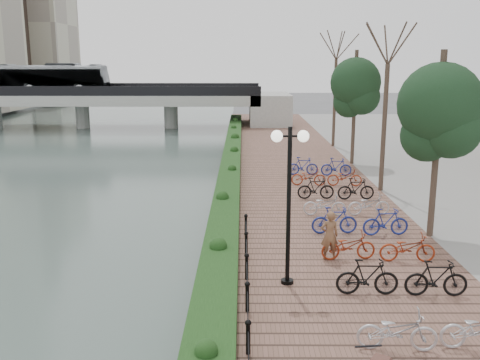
{
  "coord_description": "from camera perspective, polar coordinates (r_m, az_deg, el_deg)",
  "views": [
    {
      "loc": [
        1.28,
        -9.32,
        6.57
      ],
      "look_at": [
        1.18,
        11.41,
        2.0
      ],
      "focal_mm": 40.0,
      "sensor_mm": 36.0,
      "label": 1
    }
  ],
  "objects": [
    {
      "name": "promenade",
      "position": [
        27.69,
        5.91,
        -0.83
      ],
      "size": [
        8.0,
        75.0,
        0.5
      ],
      "primitive_type": "cube",
      "color": "brown",
      "rests_on": "ground"
    },
    {
      "name": "hedge",
      "position": [
        29.89,
        -1.03,
        1.3
      ],
      "size": [
        1.1,
        56.0,
        0.6
      ],
      "primitive_type": "cube",
      "color": "#183513",
      "rests_on": "promenade"
    },
    {
      "name": "chain_fence",
      "position": [
        12.68,
        0.82,
        -14.39
      ],
      "size": [
        0.1,
        14.1,
        0.7
      ],
      "color": "black",
      "rests_on": "promenade"
    },
    {
      "name": "lamppost",
      "position": [
        14.4,
        5.29,
        0.95
      ],
      "size": [
        1.02,
        0.32,
        4.41
      ],
      "color": "black",
      "rests_on": "promenade"
    },
    {
      "name": "pedestrian",
      "position": [
        17.0,
        9.52,
        -5.86
      ],
      "size": [
        0.61,
        0.44,
        1.57
      ],
      "primitive_type": "imported",
      "rotation": [
        0.0,
        0.0,
        3.26
      ],
      "color": "brown",
      "rests_on": "promenade"
    },
    {
      "name": "bicycle_parking",
      "position": [
        20.79,
        12.0,
        -3.47
      ],
      "size": [
        2.4,
        19.89,
        1.0
      ],
      "color": "silver",
      "rests_on": "promenade"
    },
    {
      "name": "street_trees",
      "position": [
        23.19,
        17.19,
        4.73
      ],
      "size": [
        3.2,
        37.12,
        6.8
      ],
      "color": "#3B2F23",
      "rests_on": "promenade"
    },
    {
      "name": "bridge",
      "position": [
        56.96,
        -17.11,
        8.68
      ],
      "size": [
        36.0,
        10.77,
        6.5
      ],
      "color": "#A0A19B",
      "rests_on": "ground"
    }
  ]
}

